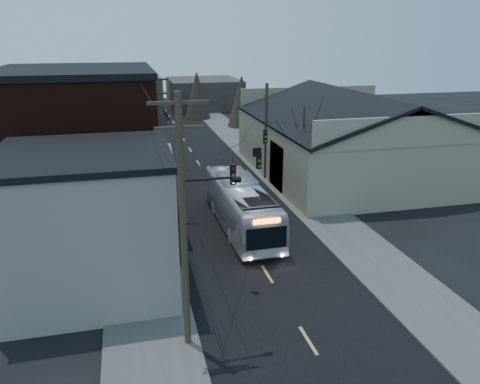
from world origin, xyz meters
name	(u,v)px	position (x,y,z in m)	size (l,w,h in m)	color
ground	(327,372)	(0.00, 0.00, 0.00)	(160.00, 160.00, 0.00)	black
road_surface	(202,168)	(0.00, 30.00, 0.01)	(9.00, 110.00, 0.02)	black
sidewalk_left	(134,172)	(-6.50, 30.00, 0.06)	(4.00, 110.00, 0.12)	#474744
sidewalk_right	(265,163)	(6.50, 30.00, 0.06)	(4.00, 110.00, 0.12)	#474744
building_clapboard	(89,223)	(-9.00, 9.00, 3.50)	(8.00, 8.00, 7.00)	gray
building_brick	(81,146)	(-10.00, 20.00, 5.00)	(10.00, 12.00, 10.00)	black
building_left_far	(100,126)	(-9.50, 36.00, 3.50)	(9.00, 14.00, 7.00)	#2D2924
warehouse	(349,145)	(13.00, 25.00, 2.70)	(16.16, 20.60, 7.73)	gray
building_far_left	(129,96)	(-6.00, 65.00, 3.00)	(10.00, 12.00, 6.00)	#2D2924
building_far_right	(204,93)	(7.00, 70.00, 2.50)	(12.00, 14.00, 5.00)	#2D2924
bare_tree	(303,152)	(6.50, 20.00, 3.60)	(0.40, 0.40, 7.20)	black
utility_lines	(174,131)	(-3.11, 24.14, 4.95)	(11.24, 45.28, 10.50)	#382B1E
bus	(241,205)	(0.19, 14.74, 1.61)	(2.71, 11.58, 3.22)	silver
parked_car	(165,151)	(-3.00, 35.65, 0.63)	(1.32, 3.80, 1.25)	#A9AAB0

